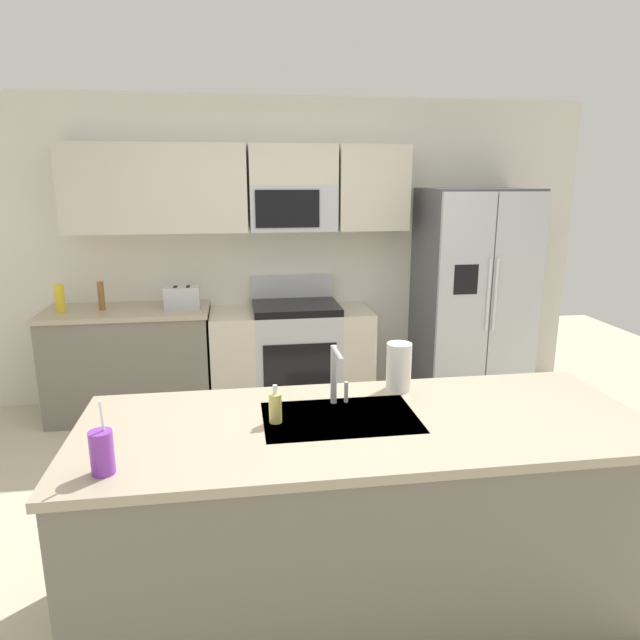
{
  "coord_description": "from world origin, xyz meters",
  "views": [
    {
      "loc": [
        -0.52,
        -2.87,
        1.92
      ],
      "look_at": [
        0.0,
        0.6,
        1.05
      ],
      "focal_mm": 31.85,
      "sensor_mm": 36.0,
      "label": 1
    }
  ],
  "objects": [
    {
      "name": "back_counter",
      "position": [
        -1.41,
        1.8,
        0.45
      ],
      "size": [
        1.32,
        0.63,
        0.9
      ],
      "color": "slate",
      "rests_on": "ground"
    },
    {
      "name": "kitchen_wall_unit",
      "position": [
        -0.14,
        2.08,
        1.47
      ],
      "size": [
        5.2,
        0.43,
        2.6
      ],
      "color": "silver",
      "rests_on": "ground"
    },
    {
      "name": "drink_cup_purple",
      "position": [
        -1.01,
        -0.94,
        0.98
      ],
      "size": [
        0.08,
        0.08,
        0.28
      ],
      "color": "purple",
      "rests_on": "island_counter"
    },
    {
      "name": "pepper_mill",
      "position": [
        -1.59,
        1.8,
        1.01
      ],
      "size": [
        0.05,
        0.05,
        0.23
      ],
      "primitive_type": "cylinder",
      "color": "brown",
      "rests_on": "back_counter"
    },
    {
      "name": "bottle_yellow",
      "position": [
        -1.9,
        1.78,
        1.01
      ],
      "size": [
        0.07,
        0.07,
        0.22
      ],
      "primitive_type": "cylinder",
      "color": "yellow",
      "rests_on": "back_counter"
    },
    {
      "name": "sink_faucet",
      "position": [
        -0.08,
        -0.44,
        1.07
      ],
      "size": [
        0.08,
        0.21,
        0.28
      ],
      "color": "#B7BABF",
      "rests_on": "island_counter"
    },
    {
      "name": "soap_dispenser",
      "position": [
        -0.37,
        -0.59,
        0.97
      ],
      "size": [
        0.06,
        0.06,
        0.17
      ],
      "color": "#D8CC66",
      "rests_on": "island_counter"
    },
    {
      "name": "range_oven",
      "position": [
        -0.06,
        1.8,
        0.44
      ],
      "size": [
        1.36,
        0.61,
        1.1
      ],
      "color": "#B7BABF",
      "rests_on": "ground"
    },
    {
      "name": "island_counter",
      "position": [
        0.02,
        -0.63,
        0.45
      ],
      "size": [
        2.48,
        0.95,
        0.9
      ],
      "color": "slate",
      "rests_on": "ground"
    },
    {
      "name": "ground_plane",
      "position": [
        0.0,
        0.0,
        0.0
      ],
      "size": [
        9.0,
        9.0,
        0.0
      ],
      "primitive_type": "plane",
      "color": "beige",
      "rests_on": "ground"
    },
    {
      "name": "refrigerator",
      "position": [
        1.52,
        1.73,
        0.93
      ],
      "size": [
        0.9,
        0.76,
        1.85
      ],
      "color": "#4C4F54",
      "rests_on": "ground"
    },
    {
      "name": "paper_towel_roll",
      "position": [
        0.27,
        -0.29,
        1.02
      ],
      "size": [
        0.12,
        0.12,
        0.24
      ],
      "primitive_type": "cylinder",
      "color": "white",
      "rests_on": "island_counter"
    },
    {
      "name": "toaster",
      "position": [
        -0.95,
        1.75,
        0.99
      ],
      "size": [
        0.28,
        0.16,
        0.18
      ],
      "color": "#B7BABF",
      "rests_on": "back_counter"
    }
  ]
}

